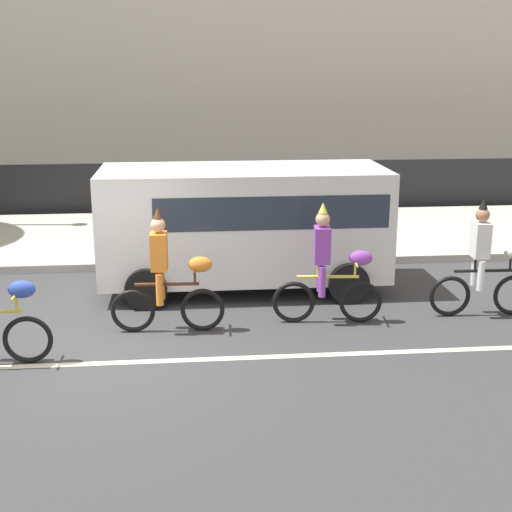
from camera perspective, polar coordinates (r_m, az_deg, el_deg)
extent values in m
plane|color=#38383A|center=(10.47, -11.86, -7.32)|extent=(80.00, 80.00, 0.00)
cube|color=beige|center=(10.02, -12.17, -8.39)|extent=(36.00, 0.14, 0.01)
cube|color=#ADAAA3|center=(16.63, -9.55, 1.48)|extent=(60.00, 5.00, 0.15)
cube|color=black|center=(19.34, -9.07, 5.31)|extent=(40.00, 0.08, 1.40)
cube|color=beige|center=(27.70, -9.48, 13.12)|extent=(28.00, 8.00, 6.11)
torus|color=black|center=(10.18, -17.79, -6.39)|extent=(0.67, 0.08, 0.67)
cylinder|color=gold|center=(10.02, -18.62, -3.57)|extent=(0.04, 0.04, 0.23)
cylinder|color=gold|center=(9.99, -18.67, -2.94)|extent=(0.04, 0.50, 0.03)
ellipsoid|color=#2D47B2|center=(9.95, -18.23, -2.55)|extent=(0.36, 0.20, 0.24)
torus|color=black|center=(10.86, -4.30, -4.31)|extent=(0.67, 0.10, 0.67)
torus|color=black|center=(10.94, -9.82, -4.35)|extent=(0.67, 0.10, 0.67)
cylinder|color=#4C2614|center=(10.76, -7.14, -2.25)|extent=(0.97, 0.09, 0.05)
cylinder|color=#4C2614|center=(10.74, -7.96, -1.80)|extent=(0.04, 0.04, 0.18)
cylinder|color=#4C2614|center=(10.70, -4.92, -1.64)|extent=(0.04, 0.04, 0.23)
cylinder|color=#4C2614|center=(10.67, -4.93, -1.05)|extent=(0.05, 0.50, 0.03)
ellipsoid|color=orange|center=(10.64, -4.49, -0.68)|extent=(0.37, 0.22, 0.24)
cube|color=orange|center=(10.62, -7.77, 0.37)|extent=(0.25, 0.33, 0.56)
sphere|color=tan|center=(10.53, -7.85, 2.47)|extent=(0.22, 0.22, 0.22)
cone|color=#4C2614|center=(10.49, -7.88, 3.43)|extent=(0.14, 0.14, 0.16)
cylinder|color=orange|center=(10.64, -7.72, -2.69)|extent=(0.11, 0.11, 0.48)
cylinder|color=orange|center=(10.91, -7.61, -2.24)|extent=(0.11, 0.11, 0.48)
torus|color=black|center=(11.29, 8.36, -3.66)|extent=(0.67, 0.13, 0.67)
torus|color=black|center=(11.18, 3.03, -3.70)|extent=(0.67, 0.13, 0.67)
cylinder|color=#E5D84C|center=(11.10, 5.76, -1.66)|extent=(0.97, 0.14, 0.05)
cylinder|color=#E5D84C|center=(11.06, 5.00, -1.21)|extent=(0.04, 0.04, 0.18)
cylinder|color=#E5D84C|center=(11.12, 7.93, -1.08)|extent=(0.04, 0.04, 0.23)
cylinder|color=#E5D84C|center=(11.09, 7.95, -0.51)|extent=(0.08, 0.50, 0.03)
ellipsoid|color=purple|center=(11.08, 8.39, -0.16)|extent=(0.38, 0.23, 0.24)
cube|color=purple|center=(10.95, 5.31, 0.90)|extent=(0.27, 0.34, 0.56)
sphere|color=tan|center=(10.86, 5.36, 2.94)|extent=(0.22, 0.22, 0.22)
cone|color=#E5D84C|center=(10.83, 5.39, 3.87)|extent=(0.14, 0.14, 0.16)
cylinder|color=purple|center=(10.97, 5.31, -2.07)|extent=(0.11, 0.11, 0.48)
cylinder|color=purple|center=(11.23, 5.18, -1.65)|extent=(0.11, 0.11, 0.48)
torus|color=black|center=(11.87, 15.25, -3.11)|extent=(0.67, 0.09, 0.67)
cylinder|color=black|center=(11.92, 17.78, -1.13)|extent=(0.97, 0.08, 0.05)
cylinder|color=black|center=(11.85, 17.13, -0.73)|extent=(0.04, 0.04, 0.18)
cylinder|color=black|center=(12.05, 19.68, -0.56)|extent=(0.04, 0.04, 0.23)
cylinder|color=black|center=(12.02, 19.73, -0.03)|extent=(0.05, 0.50, 0.03)
cube|color=white|center=(11.76, 17.52, 1.24)|extent=(0.25, 0.33, 0.56)
sphere|color=#9E7051|center=(11.68, 17.68, 3.15)|extent=(0.22, 0.22, 0.22)
cone|color=black|center=(11.64, 17.75, 4.01)|extent=(0.14, 0.14, 0.16)
cylinder|color=white|center=(11.77, 17.55, -1.52)|extent=(0.11, 0.11, 0.48)
cylinder|color=white|center=(12.03, 17.08, -1.14)|extent=(0.11, 0.11, 0.48)
cube|color=white|center=(12.66, -1.00, 2.77)|extent=(5.00, 2.00, 1.90)
cube|color=#283342|center=(12.62, 0.81, 4.35)|extent=(3.90, 2.02, 0.56)
cylinder|color=black|center=(12.18, 7.40, -2.15)|extent=(0.70, 0.22, 0.70)
cylinder|color=black|center=(14.06, 5.62, 0.26)|extent=(0.70, 0.22, 0.70)
cylinder|color=black|center=(11.91, -8.79, -2.61)|extent=(0.70, 0.22, 0.70)
cylinder|color=black|center=(13.82, -8.36, -0.09)|extent=(0.70, 0.22, 0.70)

